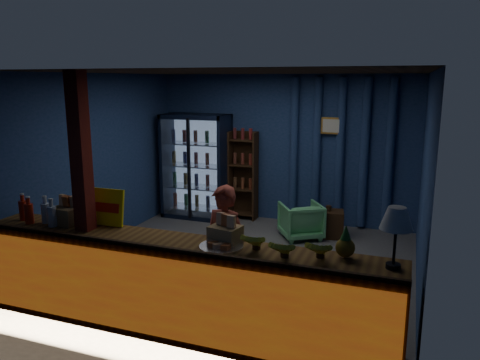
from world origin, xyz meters
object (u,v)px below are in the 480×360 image
at_px(shopkeeper, 224,249).
at_px(pastry_tray, 221,245).
at_px(table_lamp, 396,221).
at_px(green_chair, 301,221).

height_order(shopkeeper, pastry_tray, shopkeeper).
distance_m(pastry_tray, table_lamp, 1.60).
distance_m(green_chair, table_lamp, 3.70).
bearing_deg(shopkeeper, table_lamp, -4.51).
height_order(pastry_tray, table_lamp, table_lamp).
bearing_deg(shopkeeper, pastry_tray, -57.45).
xyz_separation_m(shopkeeper, table_lamp, (1.76, -0.54, 0.67)).
relative_size(pastry_tray, table_lamp, 0.80).
bearing_deg(pastry_tray, green_chair, 89.34).
bearing_deg(table_lamp, pastry_tray, -178.46).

